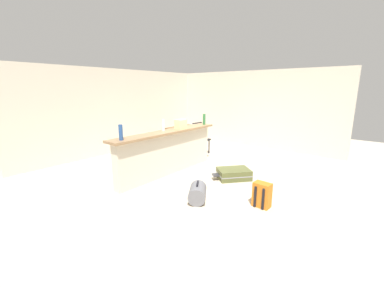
{
  "coord_description": "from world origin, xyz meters",
  "views": [
    {
      "loc": [
        -4.6,
        -3.44,
        1.95
      ],
      "look_at": [
        -0.2,
        0.14,
        0.64
      ],
      "focal_mm": 22.86,
      "sensor_mm": 36.0,
      "label": 1
    }
  ],
  "objects_px": {
    "bottle_clear": "(163,125)",
    "dining_chair_near_partition": "(200,136)",
    "bottle_green": "(204,119)",
    "suitcase_flat_olive": "(234,174)",
    "grocery_bag": "(181,124)",
    "duffel_bag_grey": "(198,193)",
    "dining_table": "(186,130)",
    "backpack_orange": "(262,195)",
    "bottle_blue": "(121,132)"
  },
  "relations": [
    {
      "from": "bottle_clear",
      "to": "dining_chair_near_partition",
      "type": "relative_size",
      "value": 0.28
    },
    {
      "from": "bottle_green",
      "to": "suitcase_flat_olive",
      "type": "relative_size",
      "value": 0.33
    },
    {
      "from": "bottle_green",
      "to": "grocery_bag",
      "type": "relative_size",
      "value": 1.08
    },
    {
      "from": "bottle_clear",
      "to": "duffel_bag_grey",
      "type": "relative_size",
      "value": 0.47
    },
    {
      "from": "bottle_clear",
      "to": "suitcase_flat_olive",
      "type": "distance_m",
      "value": 1.89
    },
    {
      "from": "dining_chair_near_partition",
      "to": "bottle_clear",
      "type": "bearing_deg",
      "value": -166.23
    },
    {
      "from": "dining_table",
      "to": "bottle_green",
      "type": "bearing_deg",
      "value": -119.0
    },
    {
      "from": "bottle_clear",
      "to": "grocery_bag",
      "type": "distance_m",
      "value": 0.47
    },
    {
      "from": "dining_table",
      "to": "dining_chair_near_partition",
      "type": "distance_m",
      "value": 0.58
    },
    {
      "from": "bottle_clear",
      "to": "suitcase_flat_olive",
      "type": "height_order",
      "value": "bottle_clear"
    },
    {
      "from": "backpack_orange",
      "to": "bottle_clear",
      "type": "bearing_deg",
      "value": 87.15
    },
    {
      "from": "grocery_bag",
      "to": "bottle_clear",
      "type": "bearing_deg",
      "value": 165.15
    },
    {
      "from": "bottle_blue",
      "to": "dining_table",
      "type": "relative_size",
      "value": 0.26
    },
    {
      "from": "bottle_clear",
      "to": "backpack_orange",
      "type": "height_order",
      "value": "bottle_clear"
    },
    {
      "from": "bottle_blue",
      "to": "duffel_bag_grey",
      "type": "height_order",
      "value": "bottle_blue"
    },
    {
      "from": "suitcase_flat_olive",
      "to": "bottle_clear",
      "type": "bearing_deg",
      "value": 116.67
    },
    {
      "from": "dining_table",
      "to": "duffel_bag_grey",
      "type": "relative_size",
      "value": 1.94
    },
    {
      "from": "bottle_clear",
      "to": "backpack_orange",
      "type": "distance_m",
      "value": 2.61
    },
    {
      "from": "bottle_clear",
      "to": "grocery_bag",
      "type": "bearing_deg",
      "value": -14.85
    },
    {
      "from": "dining_table",
      "to": "bottle_blue",
      "type": "bearing_deg",
      "value": -159.96
    },
    {
      "from": "bottle_blue",
      "to": "suitcase_flat_olive",
      "type": "height_order",
      "value": "bottle_blue"
    },
    {
      "from": "grocery_bag",
      "to": "duffel_bag_grey",
      "type": "distance_m",
      "value": 1.98
    },
    {
      "from": "dining_chair_near_partition",
      "to": "duffel_bag_grey",
      "type": "bearing_deg",
      "value": -143.22
    },
    {
      "from": "bottle_clear",
      "to": "backpack_orange",
      "type": "bearing_deg",
      "value": -92.85
    },
    {
      "from": "bottle_green",
      "to": "grocery_bag",
      "type": "height_order",
      "value": "bottle_green"
    },
    {
      "from": "grocery_bag",
      "to": "dining_table",
      "type": "xyz_separation_m",
      "value": [
        1.55,
        1.17,
        -0.47
      ]
    },
    {
      "from": "dining_chair_near_partition",
      "to": "backpack_orange",
      "type": "relative_size",
      "value": 2.21
    },
    {
      "from": "dining_table",
      "to": "backpack_orange",
      "type": "height_order",
      "value": "dining_table"
    },
    {
      "from": "bottle_green",
      "to": "dining_chair_near_partition",
      "type": "distance_m",
      "value": 1.09
    },
    {
      "from": "bottle_blue",
      "to": "backpack_orange",
      "type": "xyz_separation_m",
      "value": [
        1.08,
        -2.32,
        -0.95
      ]
    },
    {
      "from": "duffel_bag_grey",
      "to": "backpack_orange",
      "type": "bearing_deg",
      "value": -61.88
    },
    {
      "from": "bottle_green",
      "to": "duffel_bag_grey",
      "type": "bearing_deg",
      "value": -146.16
    },
    {
      "from": "grocery_bag",
      "to": "dining_table",
      "type": "bearing_deg",
      "value": 37.03
    },
    {
      "from": "grocery_bag",
      "to": "bottle_green",
      "type": "bearing_deg",
      "value": -1.52
    },
    {
      "from": "bottle_clear",
      "to": "dining_chair_near_partition",
      "type": "distance_m",
      "value": 2.12
    },
    {
      "from": "bottle_green",
      "to": "grocery_bag",
      "type": "distance_m",
      "value": 0.89
    },
    {
      "from": "grocery_bag",
      "to": "dining_chair_near_partition",
      "type": "bearing_deg",
      "value": 21.6
    },
    {
      "from": "backpack_orange",
      "to": "bottle_green",
      "type": "bearing_deg",
      "value": 57.49
    },
    {
      "from": "dining_chair_near_partition",
      "to": "suitcase_flat_olive",
      "type": "xyz_separation_m",
      "value": [
        -1.26,
        -1.9,
        -0.41
      ]
    },
    {
      "from": "dining_table",
      "to": "duffel_bag_grey",
      "type": "xyz_separation_m",
      "value": [
        -2.64,
        -2.52,
        -0.5
      ]
    },
    {
      "from": "bottle_clear",
      "to": "bottle_green",
      "type": "distance_m",
      "value": 1.35
    },
    {
      "from": "bottle_blue",
      "to": "grocery_bag",
      "type": "distance_m",
      "value": 1.65
    },
    {
      "from": "dining_chair_near_partition",
      "to": "suitcase_flat_olive",
      "type": "distance_m",
      "value": 2.32
    },
    {
      "from": "bottle_green",
      "to": "duffel_bag_grey",
      "type": "relative_size",
      "value": 0.49
    },
    {
      "from": "bottle_green",
      "to": "backpack_orange",
      "type": "height_order",
      "value": "bottle_green"
    },
    {
      "from": "bottle_green",
      "to": "dining_table",
      "type": "distance_m",
      "value": 1.45
    },
    {
      "from": "grocery_bag",
      "to": "backpack_orange",
      "type": "relative_size",
      "value": 0.62
    },
    {
      "from": "bottle_blue",
      "to": "backpack_orange",
      "type": "height_order",
      "value": "bottle_blue"
    },
    {
      "from": "bottle_blue",
      "to": "dining_chair_near_partition",
      "type": "bearing_deg",
      "value": 10.73
    },
    {
      "from": "bottle_clear",
      "to": "bottle_blue",
      "type": "bearing_deg",
      "value": -174.41
    }
  ]
}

